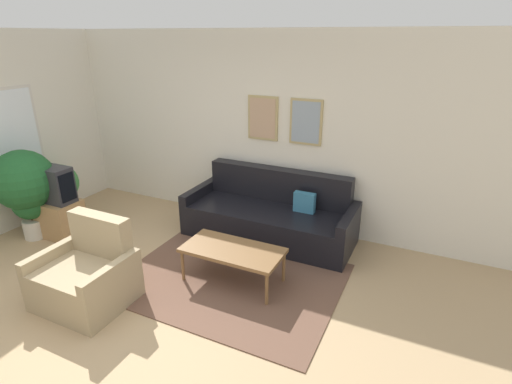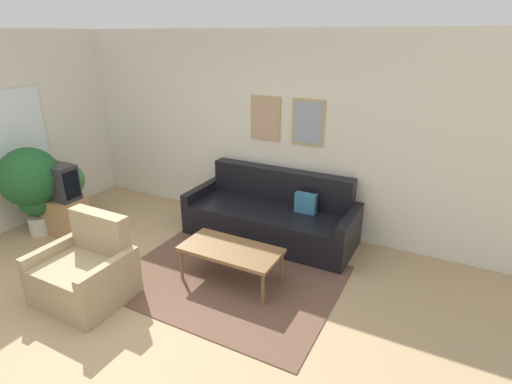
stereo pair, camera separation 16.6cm
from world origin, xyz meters
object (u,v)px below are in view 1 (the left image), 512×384
object	(u,v)px
tv	(50,184)
armchair	(87,276)
couch	(271,216)
potted_plant_tall	(24,182)
coffee_table	(233,251)

from	to	relation	value
tv	armchair	world-z (taller)	tv
armchair	tv	bearing A→B (deg)	165.50
couch	tv	world-z (taller)	tv
couch	tv	xyz separation A→B (m)	(-2.70, -1.22, 0.45)
armchair	potted_plant_tall	world-z (taller)	potted_plant_tall
couch	potted_plant_tall	xyz separation A→B (m)	(-2.92, -1.43, 0.51)
coffee_table	tv	size ratio (longest dim) A/B	1.72
couch	tv	bearing A→B (deg)	-155.65
tv	armchair	bearing A→B (deg)	-30.57
couch	potted_plant_tall	size ratio (longest dim) A/B	1.85
couch	potted_plant_tall	bearing A→B (deg)	-153.94
armchair	potted_plant_tall	size ratio (longest dim) A/B	0.72
coffee_table	tv	xyz separation A→B (m)	(-2.75, -0.04, 0.37)
coffee_table	tv	bearing A→B (deg)	-179.21
coffee_table	couch	bearing A→B (deg)	92.84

